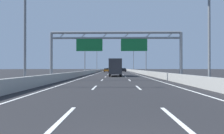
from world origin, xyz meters
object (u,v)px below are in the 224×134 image
(black_car, at_px, (124,70))
(yellow_car, at_px, (108,69))
(streetlamp_left_mid, at_px, (86,53))
(orange_car, at_px, (106,70))
(white_car, at_px, (120,69))
(sign_gantry, at_px, (115,43))
(silver_car, at_px, (120,69))
(blue_car, at_px, (115,70))
(box_truck, at_px, (115,67))
(streetlamp_right_mid, at_px, (145,53))
(streetlamp_left_far, at_px, (97,59))
(red_car, at_px, (115,69))
(streetlamp_left_near, at_px, (28,23))
(streetlamp_right_near, at_px, (206,22))
(streetlamp_right_far, at_px, (133,59))

(black_car, height_order, yellow_car, yellow_car)
(streetlamp_left_mid, bearing_deg, orange_car, 80.31)
(yellow_car, relative_size, white_car, 1.03)
(sign_gantry, xyz_separation_m, orange_car, (-3.28, 46.09, -4.11))
(sign_gantry, height_order, silver_car, sign_gantry)
(sign_gantry, xyz_separation_m, yellow_car, (-3.33, 67.55, -4.08))
(black_car, distance_m, blue_car, 3.83)
(orange_car, bearing_deg, white_car, 83.93)
(box_truck, bearing_deg, sign_gantry, -90.35)
(black_car, relative_size, box_truck, 0.60)
(white_car, xyz_separation_m, box_truck, (-3.82, -101.55, 1.05))
(streetlamp_right_mid, bearing_deg, yellow_car, 103.56)
(blue_car, distance_m, yellow_car, 16.47)
(streetlamp_left_far, xyz_separation_m, white_car, (11.24, 60.61, -4.67))
(sign_gantry, relative_size, streetlamp_right_mid, 1.81)
(black_car, height_order, blue_car, blue_car)
(black_car, distance_m, white_car, 63.53)
(streetlamp_right_mid, height_order, red_car, streetlamp_right_mid)
(streetlamp_left_mid, xyz_separation_m, black_car, (10.91, 27.74, -4.62))
(streetlamp_left_near, distance_m, black_car, 59.59)
(streetlamp_left_near, relative_size, silver_car, 2.08)
(white_car, bearing_deg, sign_gantry, -91.97)
(red_car, xyz_separation_m, white_car, (3.82, 35.99, -0.07))
(streetlamp_left_near, relative_size, orange_car, 2.11)
(streetlamp_right_mid, bearing_deg, red_car, 97.74)
(white_car, bearing_deg, blue_car, -93.58)
(silver_car, distance_m, white_car, 6.43)
(yellow_car, bearing_deg, white_car, 81.06)
(sign_gantry, xyz_separation_m, blue_car, (0.01, 51.43, -4.07))
(streetlamp_right_near, distance_m, blue_car, 60.46)
(sign_gantry, relative_size, streetlamp_left_far, 1.81)
(sign_gantry, xyz_separation_m, streetlamp_right_mid, (7.59, 22.28, 0.55))
(streetlamp_right_near, bearing_deg, white_car, 91.73)
(sign_gantry, distance_m, streetlamp_right_mid, 23.55)
(streetlamp_right_mid, xyz_separation_m, white_car, (-3.69, 91.27, -4.67))
(streetlamp_right_near, distance_m, red_car, 86.39)
(streetlamp_right_far, relative_size, blue_car, 2.14)
(streetlamp_left_near, height_order, black_car, streetlamp_left_near)
(red_car, xyz_separation_m, box_truck, (-0.00, -65.56, 0.97))
(sign_gantry, distance_m, silver_car, 107.26)
(streetlamp_right_near, xyz_separation_m, box_truck, (-7.51, 20.38, -3.62))
(silver_car, xyz_separation_m, box_truck, (-3.58, -95.12, 1.05))
(streetlamp_left_far, distance_m, black_car, 12.21)
(streetlamp_right_mid, distance_m, black_car, 28.41)
(streetlamp_left_near, distance_m, orange_car, 54.82)
(sign_gantry, relative_size, silver_car, 3.75)
(streetlamp_left_near, bearing_deg, white_car, 84.73)
(orange_car, bearing_deg, streetlamp_right_near, -78.72)
(sign_gantry, xyz_separation_m, streetlamp_right_near, (7.59, -8.38, 0.55))
(yellow_car, relative_size, orange_car, 1.01)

